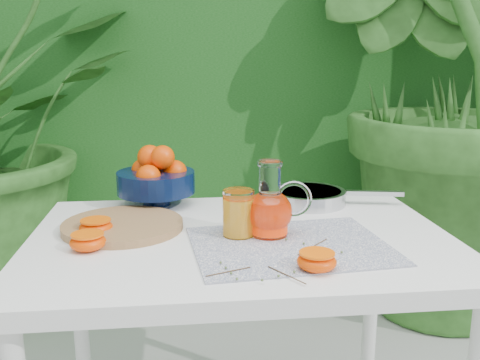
{
  "coord_description": "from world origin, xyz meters",
  "views": [
    {
      "loc": [
        -0.14,
        -1.21,
        1.17
      ],
      "look_at": [
        -0.0,
        0.02,
        0.88
      ],
      "focal_mm": 40.0,
      "sensor_mm": 36.0,
      "label": 1
    }
  ],
  "objects": [
    {
      "name": "orange_halves",
      "position": [
        -0.19,
        -0.08,
        0.77
      ],
      "size": [
        0.57,
        0.36,
        0.04
      ],
      "color": "#F66202",
      "rests_on": "white_table"
    },
    {
      "name": "saute_pan",
      "position": [
        0.23,
        0.25,
        0.77
      ],
      "size": [
        0.39,
        0.25,
        0.04
      ],
      "color": "#B1B2B6",
      "rests_on": "white_table"
    },
    {
      "name": "white_table",
      "position": [
        -0.0,
        0.0,
        0.67
      ],
      "size": [
        1.0,
        0.7,
        0.75
      ],
      "color": "white",
      "rests_on": "ground"
    },
    {
      "name": "potted_plant_right",
      "position": [
        0.98,
        1.11,
        1.04
      ],
      "size": [
        2.92,
        2.92,
        2.08
      ],
      "primitive_type": "imported",
      "rotation": [
        0.0,
        0.0,
        2.24
      ],
      "color": "#264E1B",
      "rests_on": "ground"
    },
    {
      "name": "placemat",
      "position": [
        0.1,
        -0.09,
        0.75
      ],
      "size": [
        0.46,
        0.38,
        0.0
      ],
      "primitive_type": "cube",
      "rotation": [
        0.0,
        0.0,
        0.09
      ],
      "color": "#0D1C4B",
      "rests_on": "white_table"
    },
    {
      "name": "hedge_backdrop",
      "position": [
        0.06,
        2.06,
        1.19
      ],
      "size": [
        8.0,
        1.65,
        2.5
      ],
      "color": "#194F16",
      "rests_on": "ground"
    },
    {
      "name": "fruit_bowl",
      "position": [
        -0.21,
        0.29,
        0.83
      ],
      "size": [
        0.28,
        0.28,
        0.17
      ],
      "color": "black",
      "rests_on": "white_table"
    },
    {
      "name": "cutting_board",
      "position": [
        -0.29,
        0.07,
        0.76
      ],
      "size": [
        0.38,
        0.38,
        0.02
      ],
      "primitive_type": "cylinder",
      "rotation": [
        0.0,
        0.0,
        0.33
      ],
      "color": "#946142",
      "rests_on": "white_table"
    },
    {
      "name": "juice_pitcher",
      "position": [
        0.07,
        -0.02,
        0.82
      ],
      "size": [
        0.16,
        0.12,
        0.18
      ],
      "color": "white",
      "rests_on": "white_table"
    },
    {
      "name": "thyme_sprigs",
      "position": [
        0.06,
        -0.2,
        0.76
      ],
      "size": [
        0.3,
        0.24,
        0.01
      ],
      "color": "#4E3723",
      "rests_on": "white_table"
    },
    {
      "name": "juice_tumbler",
      "position": [
        -0.01,
        -0.01,
        0.81
      ],
      "size": [
        0.08,
        0.08,
        0.11
      ],
      "color": "white",
      "rests_on": "white_table"
    }
  ]
}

